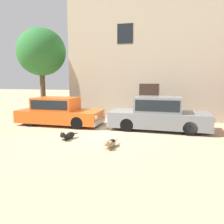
{
  "coord_description": "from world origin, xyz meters",
  "views": [
    {
      "loc": [
        3.02,
        -9.1,
        2.29
      ],
      "look_at": [
        0.64,
        0.2,
        0.9
      ],
      "focal_mm": 35.21,
      "sensor_mm": 36.0,
      "label": 1
    }
  ],
  "objects_px": {
    "parked_sedan_second": "(159,114)",
    "stray_dog_spotted": "(110,143)",
    "parked_sedan_nearest": "(59,111)",
    "stray_dog_tan": "(68,135)",
    "acacia_tree_left": "(41,52)"
  },
  "relations": [
    {
      "from": "parked_sedan_second",
      "to": "acacia_tree_left",
      "type": "relative_size",
      "value": 0.83
    },
    {
      "from": "parked_sedan_nearest",
      "to": "stray_dog_spotted",
      "type": "distance_m",
      "value": 4.84
    },
    {
      "from": "parked_sedan_nearest",
      "to": "stray_dog_tan",
      "type": "relative_size",
      "value": 4.22
    },
    {
      "from": "stray_dog_spotted",
      "to": "stray_dog_tan",
      "type": "height_order",
      "value": "stray_dog_tan"
    },
    {
      "from": "parked_sedan_second",
      "to": "stray_dog_spotted",
      "type": "relative_size",
      "value": 4.41
    },
    {
      "from": "parked_sedan_second",
      "to": "acacia_tree_left",
      "type": "xyz_separation_m",
      "value": [
        -7.72,
        2.8,
        3.34
      ]
    },
    {
      "from": "parked_sedan_nearest",
      "to": "stray_dog_spotted",
      "type": "relative_size",
      "value": 4.19
    },
    {
      "from": "stray_dog_tan",
      "to": "stray_dog_spotted",
      "type": "bearing_deg",
      "value": 85.29
    },
    {
      "from": "parked_sedan_second",
      "to": "stray_dog_tan",
      "type": "relative_size",
      "value": 4.45
    },
    {
      "from": "stray_dog_spotted",
      "to": "stray_dog_tan",
      "type": "distance_m",
      "value": 1.98
    },
    {
      "from": "parked_sedan_second",
      "to": "stray_dog_spotted",
      "type": "height_order",
      "value": "parked_sedan_second"
    },
    {
      "from": "parked_sedan_second",
      "to": "stray_dog_spotted",
      "type": "xyz_separation_m",
      "value": [
        -1.46,
        -3.27,
        -0.6
      ]
    },
    {
      "from": "stray_dog_tan",
      "to": "acacia_tree_left",
      "type": "xyz_separation_m",
      "value": [
        -4.39,
        5.45,
        3.93
      ]
    },
    {
      "from": "parked_sedan_nearest",
      "to": "parked_sedan_second",
      "type": "height_order",
      "value": "parked_sedan_second"
    },
    {
      "from": "stray_dog_tan",
      "to": "acacia_tree_left",
      "type": "relative_size",
      "value": 0.19
    }
  ]
}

